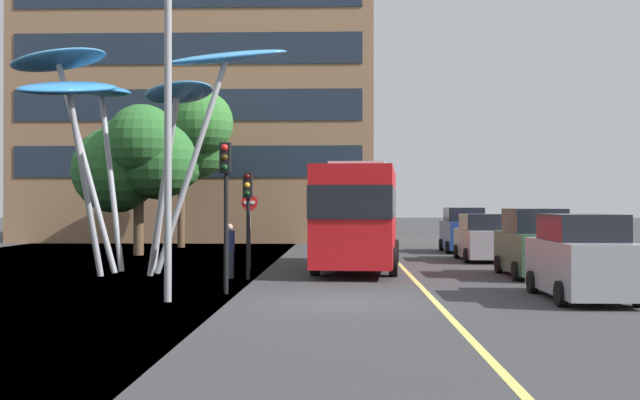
{
  "coord_description": "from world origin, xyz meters",
  "views": [
    {
      "loc": [
        0.14,
        -19.15,
        2.36
      ],
      "look_at": [
        -0.63,
        7.65,
        2.5
      ],
      "focal_mm": 44.46,
      "sensor_mm": 36.0,
      "label": 1
    }
  ],
  "objects": [
    {
      "name": "street_lamp",
      "position": [
        -3.82,
        -0.15,
        5.17
      ],
      "size": [
        1.36,
        0.44,
        8.24
      ],
      "color": "gray",
      "rests_on": "ground"
    },
    {
      "name": "backdrop_building",
      "position": [
        -9.18,
        33.25,
        11.89
      ],
      "size": [
        22.35,
        10.52,
        23.76
      ],
      "color": "#936B4C",
      "rests_on": "ground"
    },
    {
      "name": "leaf_sculpture",
      "position": [
        -7.17,
        7.71,
        6.2
      ],
      "size": [
        10.1,
        8.32,
        7.97
      ],
      "color": "#9EA0A5",
      "rests_on": "ground"
    },
    {
      "name": "car_parked_near",
      "position": [
        6.04,
        0.55,
        1.0
      ],
      "size": [
        1.97,
        4.42,
        2.11
      ],
      "color": "gray",
      "rests_on": "ground"
    },
    {
      "name": "traffic_light_kerb_near",
      "position": [
        -2.92,
        1.47,
        2.86
      ],
      "size": [
        0.28,
        0.42,
        3.97
      ],
      "color": "black",
      "rests_on": "ground"
    },
    {
      "name": "pedestrian",
      "position": [
        -3.46,
        5.93,
        0.87
      ],
      "size": [
        0.34,
        0.34,
        1.74
      ],
      "color": "#2D3342",
      "rests_on": "ground"
    },
    {
      "name": "traffic_light_kerb_far",
      "position": [
        -2.81,
        5.35,
        2.43
      ],
      "size": [
        0.28,
        0.42,
        3.35
      ],
      "color": "black",
      "rests_on": "ground"
    },
    {
      "name": "red_bus",
      "position": [
        0.72,
        9.43,
        2.09
      ],
      "size": [
        3.34,
        9.81,
        3.83
      ],
      "color": "red",
      "rests_on": "ground"
    },
    {
      "name": "ground",
      "position": [
        -0.66,
        0.0,
        -0.05
      ],
      "size": [
        120.0,
        240.0,
        0.1
      ],
      "color": "#38383A"
    },
    {
      "name": "tree_pavement_near",
      "position": [
        -9.46,
        16.92,
        4.46
      ],
      "size": [
        5.86,
        4.66,
        6.86
      ],
      "color": "brown",
      "rests_on": "ground"
    },
    {
      "name": "car_side_street",
      "position": [
        6.08,
        19.9,
        1.04
      ],
      "size": [
        2.06,
        4.07,
        2.19
      ],
      "color": "navy",
      "rests_on": "ground"
    },
    {
      "name": "car_parked_mid",
      "position": [
        6.34,
        6.68,
        1.03
      ],
      "size": [
        1.95,
        4.39,
        2.22
      ],
      "color": "#2D5138",
      "rests_on": "ground"
    },
    {
      "name": "car_parked_far",
      "position": [
        5.98,
        14.02,
        0.93
      ],
      "size": [
        1.97,
        4.52,
        1.95
      ],
      "color": "gray",
      "rests_on": "ground"
    },
    {
      "name": "tree_pavement_far",
      "position": [
        -8.37,
        23.96,
        5.84
      ],
      "size": [
        5.16,
        5.0,
        8.53
      ],
      "color": "brown",
      "rests_on": "ground"
    },
    {
      "name": "no_entry_sign",
      "position": [
        -3.26,
        9.61,
        1.81
      ],
      "size": [
        0.6,
        0.12,
        2.72
      ],
      "color": "gray",
      "rests_on": "ground"
    }
  ]
}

